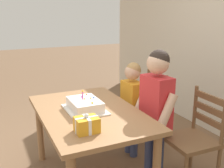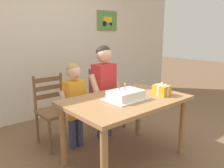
{
  "view_description": "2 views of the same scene",
  "coord_description": "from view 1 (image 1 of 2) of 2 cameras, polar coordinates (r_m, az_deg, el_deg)",
  "views": [
    {
      "loc": [
        2.23,
        -0.81,
        1.65
      ],
      "look_at": [
        -0.01,
        0.24,
        0.97
      ],
      "focal_mm": 43.58,
      "sensor_mm": 36.0,
      "label": 1
    },
    {
      "loc": [
        -1.68,
        -1.71,
        1.45
      ],
      "look_at": [
        -0.02,
        0.21,
        0.87
      ],
      "focal_mm": 35.85,
      "sensor_mm": 36.0,
      "label": 2
    }
  ],
  "objects": [
    {
      "name": "gift_box_red_large",
      "position": [
        2.11,
        -5.31,
        -8.48
      ],
      "size": [
        0.15,
        0.18,
        0.15
      ],
      "color": "gold",
      "rests_on": "dining_table"
    },
    {
      "name": "child_younger",
      "position": [
        3.06,
        4.2,
        -3.43
      ],
      "size": [
        0.4,
        0.24,
        1.1
      ],
      "color": "#38426B",
      "rests_on": "ground"
    },
    {
      "name": "chair_left",
      "position": [
        3.38,
        7.08,
        -5.24
      ],
      "size": [
        0.42,
        0.42,
        0.92
      ],
      "color": "brown",
      "rests_on": "ground"
    },
    {
      "name": "child_older",
      "position": [
        2.64,
        9.23,
        -3.84
      ],
      "size": [
        0.48,
        0.28,
        1.3
      ],
      "color": "#38426B",
      "rests_on": "ground"
    },
    {
      "name": "birthday_cake",
      "position": [
        2.54,
        -5.72,
        -4.47
      ],
      "size": [
        0.44,
        0.34,
        0.19
      ],
      "color": "white",
      "rests_on": "dining_table"
    },
    {
      "name": "chair_right",
      "position": [
        2.75,
        16.86,
        -10.85
      ],
      "size": [
        0.43,
        0.43,
        0.92
      ],
      "color": "brown",
      "rests_on": "ground"
    },
    {
      "name": "dining_table",
      "position": [
        2.58,
        -4.82,
        -7.74
      ],
      "size": [
        1.37,
        0.88,
        0.74
      ],
      "color": "#9E7047",
      "rests_on": "ground"
    }
  ]
}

